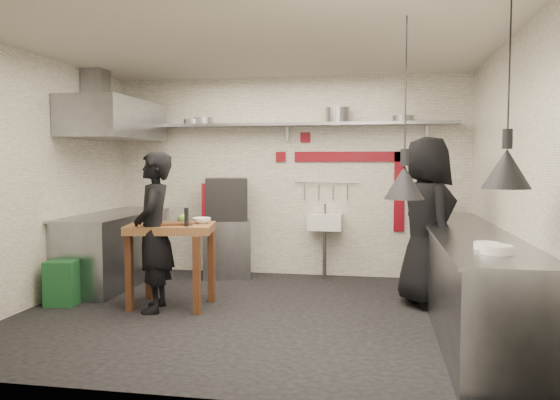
% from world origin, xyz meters
% --- Properties ---
extents(floor, '(5.00, 5.00, 0.00)m').
position_xyz_m(floor, '(0.00, 0.00, 0.00)').
color(floor, black).
rests_on(floor, ground).
extents(ceiling, '(5.00, 5.00, 0.00)m').
position_xyz_m(ceiling, '(0.00, 0.00, 2.80)').
color(ceiling, beige).
rests_on(ceiling, floor).
extents(wall_back, '(5.00, 0.04, 2.80)m').
position_xyz_m(wall_back, '(0.00, 2.10, 1.40)').
color(wall_back, white).
rests_on(wall_back, floor).
extents(wall_front, '(5.00, 0.04, 2.80)m').
position_xyz_m(wall_front, '(0.00, -2.10, 1.40)').
color(wall_front, white).
rests_on(wall_front, floor).
extents(wall_left, '(0.04, 4.20, 2.80)m').
position_xyz_m(wall_left, '(-2.50, 0.00, 1.40)').
color(wall_left, white).
rests_on(wall_left, floor).
extents(wall_right, '(0.04, 4.20, 2.80)m').
position_xyz_m(wall_right, '(2.50, 0.00, 1.40)').
color(wall_right, white).
rests_on(wall_right, floor).
extents(red_band_horiz, '(1.70, 0.02, 0.14)m').
position_xyz_m(red_band_horiz, '(0.95, 2.08, 1.68)').
color(red_band_horiz, maroon).
rests_on(red_band_horiz, wall_back).
extents(red_band_vert, '(0.14, 0.02, 1.10)m').
position_xyz_m(red_band_vert, '(1.55, 2.08, 1.20)').
color(red_band_vert, maroon).
rests_on(red_band_vert, wall_back).
extents(red_tile_a, '(0.14, 0.02, 0.14)m').
position_xyz_m(red_tile_a, '(0.25, 2.08, 1.95)').
color(red_tile_a, maroon).
rests_on(red_tile_a, wall_back).
extents(red_tile_b, '(0.14, 0.02, 0.14)m').
position_xyz_m(red_tile_b, '(-0.10, 2.08, 1.68)').
color(red_tile_b, maroon).
rests_on(red_tile_b, wall_back).
extents(back_shelf, '(4.60, 0.34, 0.04)m').
position_xyz_m(back_shelf, '(0.00, 1.92, 2.12)').
color(back_shelf, slate).
rests_on(back_shelf, wall_back).
extents(shelf_bracket_left, '(0.04, 0.06, 0.24)m').
position_xyz_m(shelf_bracket_left, '(-1.90, 2.07, 2.02)').
color(shelf_bracket_left, slate).
rests_on(shelf_bracket_left, wall_back).
extents(shelf_bracket_mid, '(0.04, 0.06, 0.24)m').
position_xyz_m(shelf_bracket_mid, '(0.00, 2.07, 2.02)').
color(shelf_bracket_mid, slate).
rests_on(shelf_bracket_mid, wall_back).
extents(shelf_bracket_right, '(0.04, 0.06, 0.24)m').
position_xyz_m(shelf_bracket_right, '(1.90, 2.07, 2.02)').
color(shelf_bracket_right, slate).
rests_on(shelf_bracket_right, wall_back).
extents(pan_far_left, '(0.28, 0.28, 0.09)m').
position_xyz_m(pan_far_left, '(-1.19, 1.92, 2.19)').
color(pan_far_left, slate).
rests_on(pan_far_left, back_shelf).
extents(pan_mid_left, '(0.28, 0.28, 0.07)m').
position_xyz_m(pan_mid_left, '(-1.34, 1.92, 2.18)').
color(pan_mid_left, slate).
rests_on(pan_mid_left, back_shelf).
extents(stock_pot, '(0.39, 0.39, 0.20)m').
position_xyz_m(stock_pot, '(0.71, 1.92, 2.24)').
color(stock_pot, slate).
rests_on(stock_pot, back_shelf).
extents(pan_right, '(0.37, 0.37, 0.08)m').
position_xyz_m(pan_right, '(1.58, 1.92, 2.18)').
color(pan_right, slate).
rests_on(pan_right, back_shelf).
extents(oven_stand, '(0.79, 0.74, 0.80)m').
position_xyz_m(oven_stand, '(-0.82, 1.79, 0.40)').
color(oven_stand, slate).
rests_on(oven_stand, floor).
extents(combi_oven, '(0.69, 0.66, 0.58)m').
position_xyz_m(combi_oven, '(-0.81, 1.75, 1.09)').
color(combi_oven, black).
rests_on(combi_oven, oven_stand).
extents(oven_door, '(0.48, 0.16, 0.46)m').
position_xyz_m(oven_door, '(-0.83, 1.50, 1.09)').
color(oven_door, maroon).
rests_on(oven_door, combi_oven).
extents(oven_glass, '(0.37, 0.12, 0.34)m').
position_xyz_m(oven_glass, '(-0.85, 1.51, 1.09)').
color(oven_glass, black).
rests_on(oven_glass, oven_door).
extents(hand_sink, '(0.46, 0.34, 0.22)m').
position_xyz_m(hand_sink, '(0.55, 1.92, 0.78)').
color(hand_sink, white).
rests_on(hand_sink, wall_back).
extents(sink_tap, '(0.03, 0.03, 0.14)m').
position_xyz_m(sink_tap, '(0.55, 1.92, 0.96)').
color(sink_tap, slate).
rests_on(sink_tap, hand_sink).
extents(sink_drain, '(0.06, 0.06, 0.66)m').
position_xyz_m(sink_drain, '(0.55, 1.88, 0.34)').
color(sink_drain, slate).
rests_on(sink_drain, floor).
extents(utensil_rail, '(0.90, 0.02, 0.02)m').
position_xyz_m(utensil_rail, '(0.55, 2.06, 1.32)').
color(utensil_rail, slate).
rests_on(utensil_rail, wall_back).
extents(counter_right, '(0.70, 3.80, 0.90)m').
position_xyz_m(counter_right, '(2.15, 0.00, 0.45)').
color(counter_right, slate).
rests_on(counter_right, floor).
extents(counter_right_top, '(0.76, 3.90, 0.03)m').
position_xyz_m(counter_right_top, '(2.15, 0.00, 0.92)').
color(counter_right_top, slate).
rests_on(counter_right_top, counter_right).
extents(plate_stack, '(0.29, 0.29, 0.07)m').
position_xyz_m(plate_stack, '(2.12, -1.36, 0.96)').
color(plate_stack, white).
rests_on(plate_stack, counter_right_top).
extents(small_bowl_right, '(0.22, 0.22, 0.05)m').
position_xyz_m(small_bowl_right, '(2.10, -1.11, 0.96)').
color(small_bowl_right, white).
rests_on(small_bowl_right, counter_right_top).
extents(counter_left, '(0.70, 1.90, 0.90)m').
position_xyz_m(counter_left, '(-2.15, 1.05, 0.45)').
color(counter_left, slate).
rests_on(counter_left, floor).
extents(counter_left_top, '(0.76, 2.00, 0.03)m').
position_xyz_m(counter_left_top, '(-2.15, 1.05, 0.92)').
color(counter_left_top, slate).
rests_on(counter_left_top, counter_left).
extents(extractor_hood, '(0.78, 1.60, 0.50)m').
position_xyz_m(extractor_hood, '(-2.10, 1.05, 2.15)').
color(extractor_hood, slate).
rests_on(extractor_hood, ceiling).
extents(hood_duct, '(0.28, 0.28, 0.50)m').
position_xyz_m(hood_duct, '(-2.35, 1.05, 2.55)').
color(hood_duct, slate).
rests_on(hood_duct, ceiling).
extents(green_bin, '(0.37, 0.37, 0.50)m').
position_xyz_m(green_bin, '(-2.23, -0.01, 0.25)').
color(green_bin, '#195328').
rests_on(green_bin, floor).
extents(prep_table, '(1.02, 0.79, 0.92)m').
position_xyz_m(prep_table, '(-0.99, 0.13, 0.46)').
color(prep_table, brown).
rests_on(prep_table, floor).
extents(cutting_board, '(0.43, 0.38, 0.02)m').
position_xyz_m(cutting_board, '(-0.92, 0.09, 0.93)').
color(cutting_board, '#512C19').
rests_on(cutting_board, prep_table).
extents(pepper_mill, '(0.06, 0.06, 0.20)m').
position_xyz_m(pepper_mill, '(-0.75, -0.04, 1.02)').
color(pepper_mill, black).
rests_on(pepper_mill, prep_table).
extents(lemon_a, '(0.09, 0.09, 0.07)m').
position_xyz_m(lemon_a, '(-1.15, -0.05, 0.96)').
color(lemon_a, yellow).
rests_on(lemon_a, prep_table).
extents(lemon_b, '(0.09, 0.09, 0.08)m').
position_xyz_m(lemon_b, '(-1.09, -0.07, 0.96)').
color(lemon_b, yellow).
rests_on(lemon_b, prep_table).
extents(veg_ball, '(0.13, 0.13, 0.10)m').
position_xyz_m(veg_ball, '(-0.91, 0.27, 0.97)').
color(veg_ball, '#518A31').
rests_on(veg_ball, prep_table).
extents(steel_tray, '(0.23, 0.19, 0.03)m').
position_xyz_m(steel_tray, '(-1.27, 0.27, 0.94)').
color(steel_tray, slate).
rests_on(steel_tray, prep_table).
extents(bowl, '(0.26, 0.26, 0.06)m').
position_xyz_m(bowl, '(-0.68, 0.27, 0.95)').
color(bowl, white).
rests_on(bowl, prep_table).
extents(heat_lamp_near, '(0.41, 0.41, 1.51)m').
position_xyz_m(heat_lamp_near, '(1.47, -0.90, 2.05)').
color(heat_lamp_near, black).
rests_on(heat_lamp_near, ceiling).
extents(heat_lamp_far, '(0.38, 0.38, 1.38)m').
position_xyz_m(heat_lamp_far, '(2.15, -1.45, 2.11)').
color(heat_lamp_far, black).
rests_on(heat_lamp_far, ceiling).
extents(chef_left, '(0.54, 0.70, 1.72)m').
position_xyz_m(chef_left, '(-1.11, -0.06, 0.86)').
color(chef_left, black).
rests_on(chef_left, floor).
extents(chef_right, '(0.89, 1.07, 1.89)m').
position_xyz_m(chef_right, '(1.80, 0.69, 0.94)').
color(chef_right, black).
rests_on(chef_right, floor).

